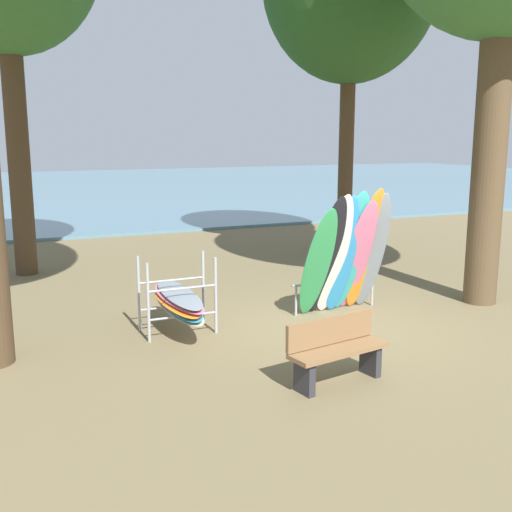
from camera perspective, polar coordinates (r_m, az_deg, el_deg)
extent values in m
plane|color=brown|center=(10.57, 7.68, -6.32)|extent=(80.00, 80.00, 0.00)
cube|color=slate|center=(37.80, -15.87, 6.02)|extent=(80.00, 36.00, 0.10)
cylinder|color=brown|center=(12.22, 20.87, 9.72)|extent=(0.61, 0.61, 6.01)
cylinder|color=#4C3823|center=(14.86, -21.17, 9.60)|extent=(0.49, 0.49, 5.89)
cylinder|color=#4C3823|center=(16.59, 8.34, 9.79)|extent=(0.39, 0.39, 5.59)
ellipsoid|color=#339E56|center=(10.55, 5.76, -0.69)|extent=(0.55, 0.89, 2.00)
ellipsoid|color=black|center=(10.63, 6.51, -0.09)|extent=(0.57, 0.96, 2.19)
ellipsoid|color=white|center=(10.73, 7.25, 0.05)|extent=(0.55, 0.89, 2.21)
ellipsoid|color=#2D8ED1|center=(10.83, 7.97, 0.05)|extent=(0.57, 0.83, 2.18)
ellipsoid|color=#38B2AD|center=(10.93, 8.68, 0.33)|extent=(0.58, 0.94, 2.25)
ellipsoid|color=pink|center=(11.05, 9.36, -0.01)|extent=(0.53, 0.94, 2.09)
ellipsoid|color=orange|center=(11.14, 10.05, 0.56)|extent=(0.56, 0.86, 2.28)
ellipsoid|color=gray|center=(11.26, 10.71, 0.43)|extent=(0.57, 0.85, 2.19)
cylinder|color=#9EA0A5|center=(10.93, 3.72, -4.15)|extent=(0.04, 0.04, 0.55)
cylinder|color=#9EA0A5|center=(11.78, 10.70, -3.20)|extent=(0.04, 0.04, 0.55)
cylinder|color=#9EA0A5|center=(11.27, 7.38, -2.32)|extent=(1.79, 0.08, 0.04)
cylinder|color=#9EA0A5|center=(9.60, -9.94, -4.32)|extent=(0.05, 0.05, 1.25)
cylinder|color=#9EA0A5|center=(9.91, -3.75, -3.68)|extent=(0.05, 0.05, 1.25)
cylinder|color=#9EA0A5|center=(10.16, -10.78, -3.48)|extent=(0.05, 0.05, 1.25)
cylinder|color=#9EA0A5|center=(10.45, -4.90, -2.90)|extent=(0.05, 0.05, 1.25)
cylinder|color=#9EA0A5|center=(9.81, -6.76, -5.55)|extent=(1.10, 0.04, 0.04)
cylinder|color=#9EA0A5|center=(9.69, -6.82, -3.00)|extent=(1.10, 0.04, 0.04)
cylinder|color=#9EA0A5|center=(10.36, -7.75, -4.66)|extent=(1.10, 0.04, 0.04)
cylinder|color=#9EA0A5|center=(10.25, -7.82, -2.24)|extent=(1.10, 0.04, 0.04)
ellipsoid|color=#C6B289|center=(10.08, -7.12, -4.82)|extent=(0.52, 2.10, 0.06)
ellipsoid|color=#2D8ED1|center=(10.07, -7.11, -4.48)|extent=(0.60, 2.12, 0.06)
ellipsoid|color=orange|center=(10.03, -7.42, -4.19)|extent=(0.52, 2.11, 0.06)
ellipsoid|color=pink|center=(10.03, -7.25, -3.84)|extent=(0.53, 2.11, 0.06)
ellipsoid|color=gray|center=(10.02, -7.15, -3.49)|extent=(0.57, 2.12, 0.06)
cube|color=#2D2D33|center=(7.78, 4.50, -11.14)|extent=(0.15, 0.33, 0.42)
cube|color=#2D2D33|center=(8.48, 10.53, -9.38)|extent=(0.15, 0.33, 0.42)
cube|color=olive|center=(8.03, 7.70, -8.64)|extent=(1.45, 0.63, 0.06)
cube|color=olive|center=(8.09, 6.89, -6.83)|extent=(1.39, 0.30, 0.36)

